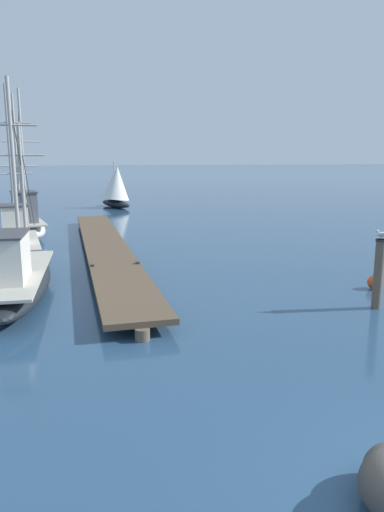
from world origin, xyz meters
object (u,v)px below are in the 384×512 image
(fishing_boat_0, at_px, (19,279))
(fishing_boat_1, at_px, (24,224))
(mooring_buoy, at_px, (374,282))
(mooring_piling, at_px, (378,273))
(fishing_boat_2, at_px, (17,244))
(perched_seagull, at_px, (382,234))
(distant_sailboat, at_px, (116,187))

(fishing_boat_0, relative_size, fishing_boat_1, 1.05)
(fishing_boat_1, height_order, mooring_buoy, fishing_boat_1)
(fishing_boat_0, bearing_deg, mooring_piling, -15.58)
(fishing_boat_1, bearing_deg, fishing_boat_2, -85.44)
(perched_seagull, height_order, mooring_buoy, perched_seagull)
(mooring_piling, relative_size, mooring_buoy, 3.81)
(perched_seagull, relative_size, distant_sailboat, 0.08)
(mooring_buoy, xyz_separation_m, distant_sailboat, (-7.32, 26.50, 1.48))
(perched_seagull, xyz_separation_m, mooring_buoy, (1.05, 1.83, -1.91))
(distant_sailboat, bearing_deg, fishing_boat_0, -98.47)
(mooring_piling, bearing_deg, fishing_boat_2, 141.85)
(perched_seagull, bearing_deg, fishing_boat_0, 164.42)
(perched_seagull, bearing_deg, fishing_boat_1, 129.62)
(fishing_boat_0, height_order, fishing_boat_2, fishing_boat_2)
(fishing_boat_1, relative_size, fishing_boat_2, 1.05)
(fishing_boat_0, height_order, distant_sailboat, fishing_boat_0)
(perched_seagull, height_order, distant_sailboat, distant_sailboat)
(mooring_buoy, bearing_deg, distant_sailboat, 105.45)
(fishing_boat_2, height_order, mooring_piling, fishing_boat_2)
(fishing_boat_0, height_order, perched_seagull, fishing_boat_0)
(fishing_boat_2, bearing_deg, mooring_piling, -38.15)
(perched_seagull, bearing_deg, mooring_buoy, 60.30)
(distant_sailboat, bearing_deg, fishing_boat_2, -103.73)
(fishing_boat_1, relative_size, distant_sailboat, 1.61)
(fishing_boat_1, distance_m, mooring_buoy, 17.39)
(fishing_boat_2, distance_m, mooring_piling, 14.08)
(mooring_piling, height_order, mooring_buoy, mooring_piling)
(fishing_boat_1, relative_size, mooring_buoy, 14.11)
(fishing_boat_1, bearing_deg, mooring_piling, -50.39)
(mooring_piling, height_order, distant_sailboat, distant_sailboat)
(mooring_piling, xyz_separation_m, perched_seagull, (0.01, -0.00, 1.11))
(mooring_buoy, bearing_deg, fishing_boat_2, 150.49)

